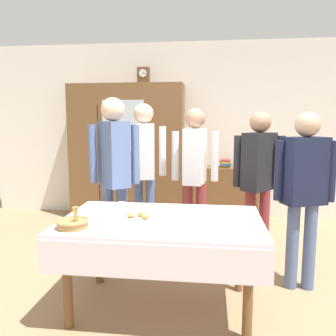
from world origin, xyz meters
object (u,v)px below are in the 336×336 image
tea_cup_front_edge (121,206)px  spoon_back_edge (192,226)px  spoon_front_edge (89,215)px  person_behind_table_right (304,184)px  person_by_cabinet (144,161)px  person_near_right_end (114,166)px  tea_cup_near_right (106,215)px  dining_table (161,233)px  bookshelf_low (225,193)px  tea_cup_center (198,210)px  tea_cup_mid_right (187,216)px  person_behind_table_left (258,173)px  book_stack (226,163)px  person_beside_shelf (195,167)px  mantel_clock (144,76)px  pastry_plate (138,218)px  wall_cabinet (127,152)px  bread_basket (73,223)px

tea_cup_front_edge → spoon_back_edge: 0.76m
spoon_front_edge → person_behind_table_right: size_ratio=0.07×
person_by_cabinet → person_near_right_end: 0.65m
tea_cup_near_right → spoon_front_edge: (-0.17, 0.05, -0.02)m
dining_table → bookshelf_low: 2.72m
tea_cup_center → tea_cup_mid_right: bearing=-114.3°
spoon_back_edge → person_near_right_end: person_near_right_end is taller
tea_cup_mid_right → person_near_right_end: size_ratio=0.07×
tea_cup_center → person_behind_table_left: size_ratio=0.08×
book_stack → tea_cup_front_edge: 2.57m
tea_cup_mid_right → person_by_cabinet: bearing=114.3°
person_beside_shelf → mantel_clock: bearing=121.8°
pastry_plate → spoon_front_edge: (-0.43, 0.07, -0.01)m
bookshelf_low → pastry_plate: (-0.78, -2.65, 0.35)m
tea_cup_center → person_by_cabinet: size_ratio=0.08×
person_near_right_end → person_by_cabinet: bearing=73.7°
tea_cup_near_right → person_behind_table_left: 1.69m
wall_cabinet → person_behind_table_right: wall_cabinet is taller
person_beside_shelf → tea_cup_center: bearing=-85.7°
tea_cup_near_right → tea_cup_mid_right: same height
dining_table → mantel_clock: bearing=103.8°
pastry_plate → person_by_cabinet: 1.43m
bookshelf_low → spoon_front_edge: size_ratio=8.21×
person_behind_table_left → pastry_plate: bearing=-134.7°
bookshelf_low → bread_basket: bread_basket is taller
book_stack → person_by_cabinet: 1.63m
tea_cup_mid_right → spoon_back_edge: tea_cup_mid_right is taller
bookshelf_low → spoon_front_edge: bookshelf_low is taller
pastry_plate → person_behind_table_right: 1.49m
tea_cup_front_edge → person_by_cabinet: person_by_cabinet is taller
wall_cabinet → person_by_cabinet: 1.32m
wall_cabinet → book_stack: 1.51m
spoon_front_edge → person_by_cabinet: size_ratio=0.07×
dining_table → tea_cup_front_edge: 0.49m
wall_cabinet → pastry_plate: 2.71m
book_stack → bread_basket: (-1.21, -2.92, -0.09)m
bookshelf_low → person_beside_shelf: (-0.40, -1.40, 0.60)m
bookshelf_low → person_behind_table_left: bearing=-80.3°
wall_cabinet → spoon_front_edge: wall_cabinet is taller
spoon_front_edge → tea_cup_center: bearing=10.9°
tea_cup_center → bread_basket: size_ratio=0.54×
tea_cup_mid_right → dining_table: bearing=-167.2°
person_behind_table_right → person_behind_table_left: person_behind_table_left is taller
mantel_clock → tea_cup_center: size_ratio=1.85×
spoon_back_edge → person_behind_table_left: size_ratio=0.07×
person_near_right_end → person_beside_shelf: bearing=32.4°
dining_table → spoon_back_edge: bearing=-28.5°
pastry_plate → person_beside_shelf: size_ratio=0.17×
book_stack → pastry_plate: size_ratio=0.80×
dining_table → mantel_clock: size_ratio=6.55×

